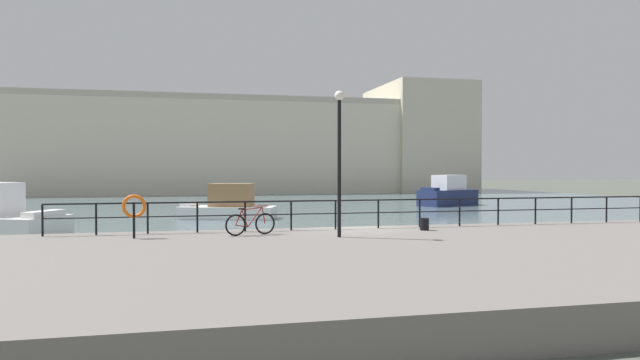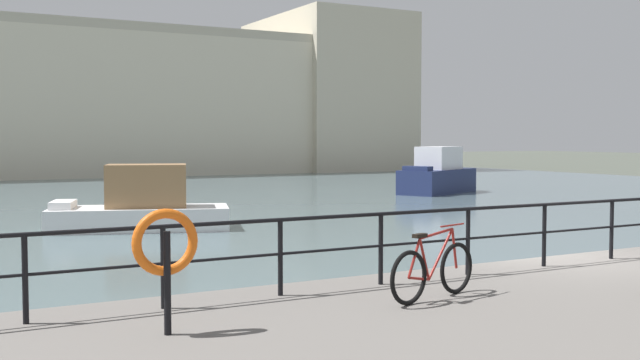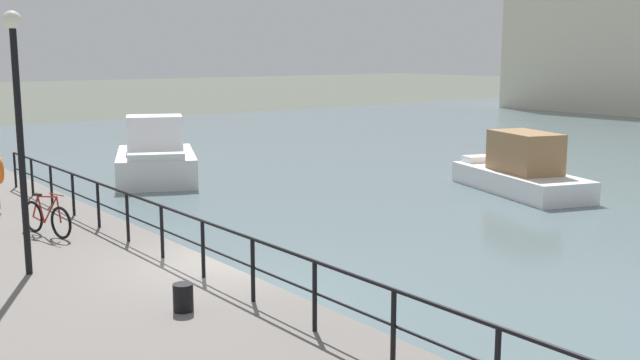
{
  "view_description": "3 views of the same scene",
  "coord_description": "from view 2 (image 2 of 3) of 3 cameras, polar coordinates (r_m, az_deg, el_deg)",
  "views": [
    {
      "loc": [
        -6.35,
        -21.06,
        3.05
      ],
      "look_at": [
        -0.84,
        2.36,
        2.58
      ],
      "focal_mm": 32.27,
      "sensor_mm": 36.0,
      "label": 1
    },
    {
      "loc": [
        -10.39,
        -10.03,
        3.01
      ],
      "look_at": [
        -3.18,
        3.16,
        2.17
      ],
      "focal_mm": 42.26,
      "sensor_mm": 36.0,
      "label": 2
    },
    {
      "loc": [
        12.14,
        -6.99,
        4.84
      ],
      "look_at": [
        -1.88,
        3.89,
        1.79
      ],
      "focal_mm": 41.64,
      "sensor_mm": 36.0,
      "label": 3
    }
  ],
  "objects": [
    {
      "name": "ground_plane",
      "position": [
        14.76,
        17.17,
        -8.71
      ],
      "size": [
        240.0,
        240.0,
        0.0
      ],
      "primitive_type": "plane",
      "color": "#4C5147"
    },
    {
      "name": "water_basin",
      "position": [
        41.66,
        -14.16,
        -1.03
      ],
      "size": [
        80.0,
        60.0,
        0.01
      ],
      "primitive_type": "cube",
      "color": "slate",
      "rests_on": "ground_plane"
    },
    {
      "name": "harbor_building",
      "position": [
        65.97,
        -15.16,
        5.6
      ],
      "size": [
        61.4,
        16.31,
        14.43
      ],
      "color": "beige",
      "rests_on": "ground_plane"
    },
    {
      "name": "moored_harbor_tender",
      "position": [
        41.48,
        8.9,
        0.38
      ],
      "size": [
        5.79,
        4.24,
        2.53
      ],
      "rotation": [
        0.0,
        0.0,
        3.59
      ],
      "color": "navy",
      "rests_on": "water_basin"
    },
    {
      "name": "moored_red_daysailer",
      "position": [
        25.28,
        -13.4,
        -1.95
      ],
      "size": [
        6.11,
        3.89,
        2.14
      ],
      "rotation": [
        0.0,
        0.0,
        2.82
      ],
      "color": "white",
      "rests_on": "water_basin"
    },
    {
      "name": "parked_bicycle",
      "position": [
        10.31,
        8.57,
        -6.8
      ],
      "size": [
        1.72,
        0.53,
        0.98
      ],
      "rotation": [
        0.0,
        0.0,
        0.27
      ],
      "color": "black",
      "rests_on": "quay_promenade"
    },
    {
      "name": "life_ring_stand",
      "position": [
        8.51,
        -11.63,
        -4.96
      ],
      "size": [
        0.75,
        0.16,
        1.4
      ],
      "color": "black",
      "rests_on": "quay_promenade"
    }
  ]
}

